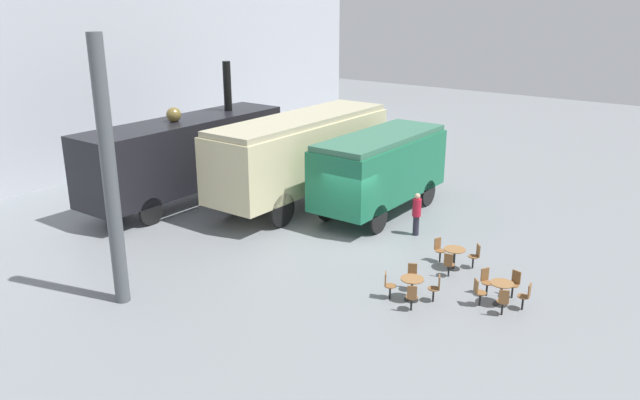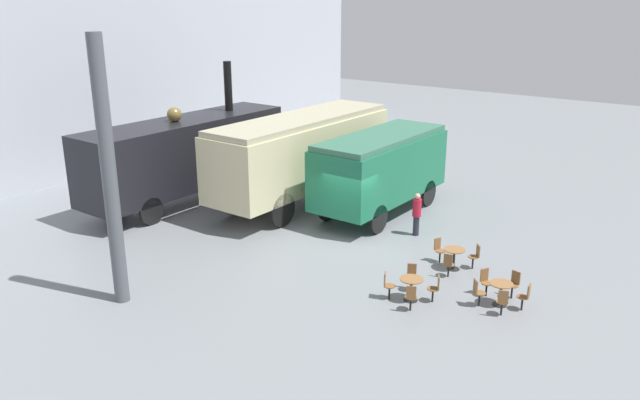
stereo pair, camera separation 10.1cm
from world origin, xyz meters
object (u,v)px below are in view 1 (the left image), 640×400
object	(u,v)px
cafe_table_mid	(454,254)
visitor_person	(417,213)
steam_locomotive	(186,153)
cafe_table_near	(502,289)
streamlined_locomotive	(388,164)
cafe_table_far	(412,284)
cafe_chair_0	(514,282)
passenger_coach_vintage	(301,151)

from	to	relation	value
cafe_table_mid	visitor_person	size ratio (longest dim) A/B	0.43
cafe_table_mid	steam_locomotive	bearing A→B (deg)	91.11
cafe_table_near	cafe_table_mid	size ratio (longest dim) A/B	0.98
streamlined_locomotive	cafe_table_near	size ratio (longest dim) A/B	11.89
cafe_table_mid	cafe_table_far	bearing A→B (deg)	178.91
streamlined_locomotive	cafe_chair_0	world-z (taller)	streamlined_locomotive
cafe_table_near	cafe_table_far	distance (m)	2.67
cafe_table_near	steam_locomotive	bearing A→B (deg)	85.10
steam_locomotive	visitor_person	distance (m)	10.73
streamlined_locomotive	cafe_table_far	size ratio (longest dim) A/B	11.78
cafe_table_near	cafe_table_mid	world-z (taller)	cafe_table_mid
steam_locomotive	cafe_table_near	xyz separation A→B (m)	(-1.31, -15.22, -1.71)
cafe_table_mid	visitor_person	xyz separation A→B (m)	(2.06, 2.57, 0.38)
streamlined_locomotive	cafe_table_far	xyz separation A→B (m)	(-6.99, -5.04, -1.51)
cafe_table_near	cafe_table_far	bearing A→B (deg)	120.19
passenger_coach_vintage	steam_locomotive	bearing A→B (deg)	123.81
passenger_coach_vintage	cafe_table_near	bearing A→B (deg)	-110.98
cafe_chair_0	visitor_person	size ratio (longest dim) A/B	0.51
cafe_table_mid	streamlined_locomotive	bearing A→B (deg)	51.23
steam_locomotive	cafe_table_far	distance (m)	13.29
streamlined_locomotive	cafe_table_far	bearing A→B (deg)	-144.23
visitor_person	cafe_table_near	bearing A→B (deg)	-126.91
cafe_table_near	visitor_person	bearing A→B (deg)	53.09
cafe_table_mid	passenger_coach_vintage	bearing A→B (deg)	73.11
visitor_person	streamlined_locomotive	bearing A→B (deg)	51.26
passenger_coach_vintage	cafe_chair_0	size ratio (longest dim) A/B	11.31
steam_locomotive	streamlined_locomotive	size ratio (longest dim) A/B	1.19
passenger_coach_vintage	streamlined_locomotive	size ratio (longest dim) A/B	1.15
cafe_table_near	cafe_chair_0	size ratio (longest dim) A/B	0.83
passenger_coach_vintage	cafe_table_near	size ratio (longest dim) A/B	13.62
visitor_person	passenger_coach_vintage	bearing A→B (deg)	84.69
streamlined_locomotive	passenger_coach_vintage	bearing A→B (deg)	112.25
steam_locomotive	passenger_coach_vintage	world-z (taller)	steam_locomotive
cafe_chair_0	steam_locomotive	bearing A→B (deg)	-81.06
visitor_person	cafe_chair_0	bearing A→B (deg)	-120.41
passenger_coach_vintage	cafe_table_near	distance (m)	11.84
passenger_coach_vintage	cafe_table_far	distance (m)	10.40
steam_locomotive	cafe_table_mid	bearing A→B (deg)	-88.89
steam_locomotive	streamlined_locomotive	distance (m)	8.99
steam_locomotive	cafe_chair_0	bearing A→B (deg)	-92.23
steam_locomotive	cafe_table_far	bearing A→B (deg)	-101.60
streamlined_locomotive	visitor_person	distance (m)	3.43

